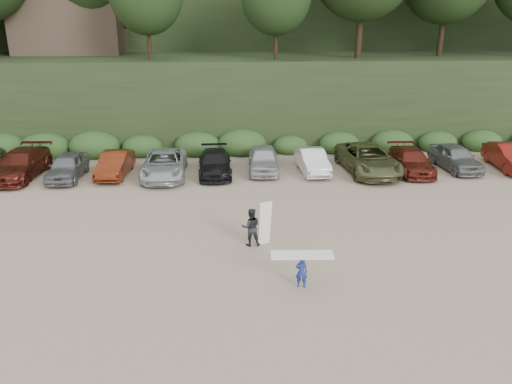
{
  "coord_description": "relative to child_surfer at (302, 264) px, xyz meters",
  "views": [
    {
      "loc": [
        -0.26,
        -18.31,
        8.89
      ],
      "look_at": [
        1.14,
        3.0,
        1.3
      ],
      "focal_mm": 35.0,
      "sensor_mm": 36.0,
      "label": 1
    }
  ],
  "objects": [
    {
      "name": "child_surfer",
      "position": [
        0.0,
        0.0,
        0.0
      ],
      "size": [
        2.14,
        0.71,
        1.27
      ],
      "color": "navy",
      "rests_on": "ground"
    },
    {
      "name": "parked_cars",
      "position": [
        -5.02,
        13.19,
        -0.1
      ],
      "size": [
        39.7,
        6.43,
        1.64
      ],
      "color": "#BAB9BE",
      "rests_on": "ground"
    },
    {
      "name": "adult_surfer",
      "position": [
        -1.49,
        3.45,
        -0.05
      ],
      "size": [
        1.25,
        0.63,
        1.88
      ],
      "color": "black",
      "rests_on": "ground"
    },
    {
      "name": "ground",
      "position": [
        -2.29,
        3.25,
        -0.86
      ],
      "size": [
        120.0,
        120.0,
        0.0
      ],
      "primitive_type": "plane",
      "color": "tan",
      "rests_on": "ground"
    }
  ]
}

